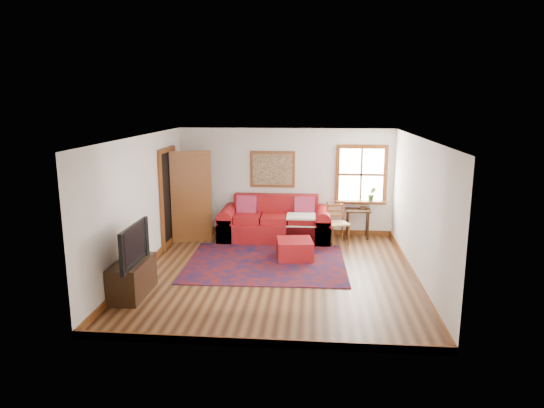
# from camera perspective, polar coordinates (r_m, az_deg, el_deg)

# --- Properties ---
(ground) EXTENTS (5.50, 5.50, 0.00)m
(ground) POSITION_cam_1_polar(r_m,az_deg,el_deg) (9.03, 0.44, -8.15)
(ground) COLOR #3B1F0F
(ground) RESTS_ON ground
(room_envelope) EXTENTS (5.04, 5.54, 2.52)m
(room_envelope) POSITION_cam_1_polar(r_m,az_deg,el_deg) (8.61, 0.47, 2.24)
(room_envelope) COLOR silver
(room_envelope) RESTS_ON ground
(window) EXTENTS (1.18, 0.20, 1.38)m
(window) POSITION_cam_1_polar(r_m,az_deg,el_deg) (11.35, 10.59, 2.72)
(window) COLOR white
(window) RESTS_ON ground
(doorway) EXTENTS (0.89, 1.08, 2.14)m
(doorway) POSITION_cam_1_polar(r_m,az_deg,el_deg) (10.82, -10.49, 0.95)
(doorway) COLOR black
(doorway) RESTS_ON ground
(framed_artwork) EXTENTS (1.05, 0.07, 0.85)m
(framed_artwork) POSITION_cam_1_polar(r_m,az_deg,el_deg) (11.31, 0.05, 4.11)
(framed_artwork) COLOR brown
(framed_artwork) RESTS_ON ground
(persian_rug) EXTENTS (3.15, 2.55, 0.02)m
(persian_rug) POSITION_cam_1_polar(r_m,az_deg,el_deg) (9.54, -0.72, -6.95)
(persian_rug) COLOR #5B110D
(persian_rug) RESTS_ON ground
(red_leather_sofa) EXTENTS (2.52, 1.04, 0.99)m
(red_leather_sofa) POSITION_cam_1_polar(r_m,az_deg,el_deg) (11.10, 0.38, -2.49)
(red_leather_sofa) COLOR maroon
(red_leather_sofa) RESTS_ON ground
(red_ottoman) EXTENTS (0.78, 0.78, 0.39)m
(red_ottoman) POSITION_cam_1_polar(r_m,az_deg,el_deg) (9.78, 2.67, -5.34)
(red_ottoman) COLOR maroon
(red_ottoman) RESTS_ON ground
(side_table) EXTENTS (0.56, 0.42, 0.67)m
(side_table) POSITION_cam_1_polar(r_m,az_deg,el_deg) (11.32, 10.06, -1.23)
(side_table) COLOR #311D10
(side_table) RESTS_ON ground
(ladder_back_chair) EXTENTS (0.55, 0.54, 0.93)m
(ladder_back_chair) POSITION_cam_1_polar(r_m,az_deg,el_deg) (10.81, 7.64, -2.04)
(ladder_back_chair) COLOR tan
(ladder_back_chair) RESTS_ON ground
(media_cabinet) EXTENTS (0.48, 1.06, 0.58)m
(media_cabinet) POSITION_cam_1_polar(r_m,az_deg,el_deg) (8.30, -16.10, -8.37)
(media_cabinet) COLOR #311D10
(media_cabinet) RESTS_ON ground
(television) EXTENTS (0.15, 1.14, 0.65)m
(television) POSITION_cam_1_polar(r_m,az_deg,el_deg) (7.96, -16.64, -4.60)
(television) COLOR black
(television) RESTS_ON media_cabinet
(candle_hurricane) EXTENTS (0.12, 0.12, 0.18)m
(candle_hurricane) POSITION_cam_1_polar(r_m,az_deg,el_deg) (8.55, -14.88, -5.03)
(candle_hurricane) COLOR silver
(candle_hurricane) RESTS_ON media_cabinet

